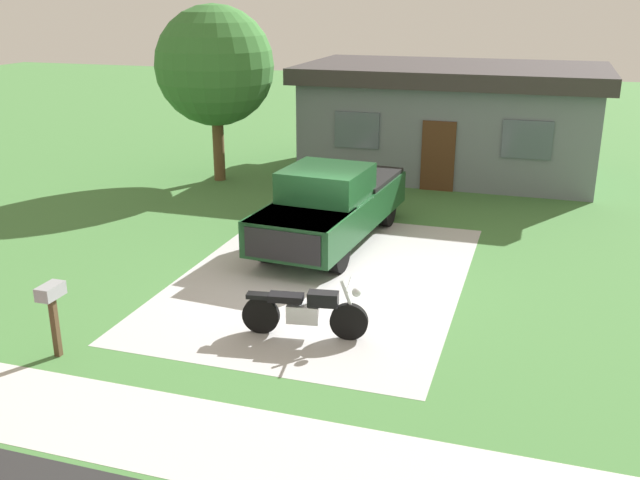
# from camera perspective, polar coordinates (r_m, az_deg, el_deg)

# --- Properties ---
(ground_plane) EXTENTS (80.00, 80.00, 0.00)m
(ground_plane) POSITION_cam_1_polar(r_m,az_deg,el_deg) (15.06, 0.24, -2.99)
(ground_plane) COLOR #42763A
(driveway_pad) EXTENTS (5.75, 8.33, 0.01)m
(driveway_pad) POSITION_cam_1_polar(r_m,az_deg,el_deg) (15.06, 0.24, -2.98)
(driveway_pad) COLOR #B3B3B3
(driveway_pad) RESTS_ON ground
(sidewalk_strip) EXTENTS (36.00, 1.80, 0.01)m
(sidewalk_strip) POSITION_cam_1_polar(r_m,az_deg,el_deg) (10.14, -10.32, -15.13)
(sidewalk_strip) COLOR beige
(sidewalk_strip) RESTS_ON ground
(motorcycle) EXTENTS (2.20, 0.71, 1.09)m
(motorcycle) POSITION_cam_1_polar(r_m,az_deg,el_deg) (12.38, -1.17, -5.67)
(motorcycle) COLOR black
(motorcycle) RESTS_ON ground
(pickup_truck) EXTENTS (2.44, 5.76, 1.90)m
(pickup_truck) POSITION_cam_1_polar(r_m,az_deg,el_deg) (16.97, 1.05, 2.97)
(pickup_truck) COLOR black
(pickup_truck) RESTS_ON ground
(mailbox) EXTENTS (0.26, 0.48, 1.26)m
(mailbox) POSITION_cam_1_polar(r_m,az_deg,el_deg) (12.29, -20.60, -4.58)
(mailbox) COLOR #4C3823
(mailbox) RESTS_ON ground
(shade_tree) EXTENTS (3.64, 3.64, 5.40)m
(shade_tree) POSITION_cam_1_polar(r_m,az_deg,el_deg) (22.65, -8.38, 13.56)
(shade_tree) COLOR brown
(shade_tree) RESTS_ON ground
(neighbor_house) EXTENTS (9.60, 5.60, 3.50)m
(neighbor_house) POSITION_cam_1_polar(r_m,az_deg,el_deg) (24.12, 10.40, 9.52)
(neighbor_house) COLOR slate
(neighbor_house) RESTS_ON ground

